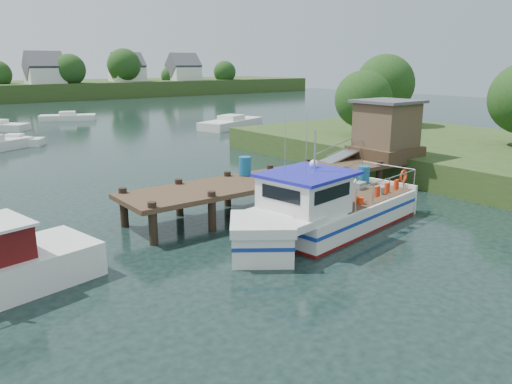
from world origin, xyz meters
TOP-DOWN VIEW (x-y plane):
  - ground_plane at (0.00, 0.00)m, footprint 160.00×160.00m
  - near_shore at (16.88, -0.73)m, footprint 16.00×30.00m
  - dock at (6.51, 0.01)m, footprint 16.60×3.00m
  - lobster_boat at (0.24, -4.14)m, footprint 10.13×4.26m
  - moored_far at (4.77, 41.44)m, footprint 6.37×4.28m
  - moored_b at (-4.26, 25.70)m, footprint 4.35×3.63m
  - moored_c at (15.96, 24.83)m, footprint 8.46×5.52m

SIDE VIEW (x-z plane):
  - ground_plane at x=0.00m, z-range 0.00..0.00m
  - moored_b at x=-4.26m, z-range -0.12..0.82m
  - moored_far at x=4.77m, z-range -0.13..0.90m
  - moored_c at x=15.96m, z-range -0.16..1.10m
  - lobster_boat at x=0.24m, z-range -1.54..3.29m
  - near_shore at x=16.88m, z-range -1.83..5.93m
  - dock at x=6.51m, z-range -0.15..4.63m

